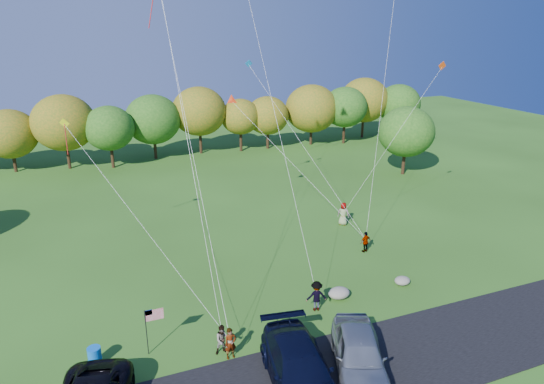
{
  "coord_description": "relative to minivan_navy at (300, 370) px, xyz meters",
  "views": [
    {
      "loc": [
        -8.55,
        -20.19,
        15.73
      ],
      "look_at": [
        1.98,
        6.0,
        5.9
      ],
      "focal_mm": 32.0,
      "sensor_mm": 36.0,
      "label": 1
    }
  ],
  "objects": [
    {
      "name": "ground",
      "position": [
        0.71,
        4.04,
        -1.03
      ],
      "size": [
        140.0,
        140.0,
        0.0
      ],
      "primitive_type": "plane",
      "color": "#295117",
      "rests_on": "ground"
    },
    {
      "name": "flyer_a",
      "position": [
        -2.25,
        3.24,
        -0.19
      ],
      "size": [
        0.66,
        0.48,
        1.67
      ],
      "primitive_type": "imported",
      "rotation": [
        0.0,
        0.0,
        0.14
      ],
      "color": "#4C4C59",
      "rests_on": "ground"
    },
    {
      "name": "minivan_silver",
      "position": [
        3.05,
        -0.06,
        0.01
      ],
      "size": [
        4.37,
        6.2,
        1.96
      ],
      "primitive_type": "imported",
      "rotation": [
        0.0,
        0.0,
        -0.4
      ],
      "color": "#999EA3",
      "rests_on": "asphalt_lane"
    },
    {
      "name": "trash_barrel",
      "position": [
        -8.54,
        5.2,
        -0.55
      ],
      "size": [
        0.64,
        0.64,
        0.96
      ],
      "primitive_type": "cylinder",
      "color": "blue",
      "rests_on": "ground"
    },
    {
      "name": "boulder_near",
      "position": [
        5.48,
        6.12,
        -0.69
      ],
      "size": [
        1.34,
        1.05,
        0.67
      ],
      "primitive_type": "ellipsoid",
      "color": "gray",
      "rests_on": "ground"
    },
    {
      "name": "asphalt_lane",
      "position": [
        0.71,
        0.04,
        -1.0
      ],
      "size": [
        44.0,
        6.0,
        0.06
      ],
      "primitive_type": "cube",
      "color": "black",
      "rests_on": "ground"
    },
    {
      "name": "boulder_far",
      "position": [
        10.02,
        6.02,
        -0.76
      ],
      "size": [
        1.03,
        0.86,
        0.53
      ],
      "primitive_type": "ellipsoid",
      "color": "slate",
      "rests_on": "ground"
    },
    {
      "name": "flyer_e",
      "position": [
        11.38,
        15.97,
        -0.07
      ],
      "size": [
        1.11,
        1.07,
        1.92
      ],
      "primitive_type": "imported",
      "rotation": [
        0.0,
        0.0,
        2.45
      ],
      "color": "#4C4C59",
      "rests_on": "ground"
    },
    {
      "name": "minivan_navy",
      "position": [
        0.0,
        0.0,
        0.0
      ],
      "size": [
        3.72,
        7.03,
        1.94
      ],
      "primitive_type": "imported",
      "rotation": [
        0.0,
        0.0,
        -0.16
      ],
      "color": "black",
      "rests_on": "asphalt_lane"
    },
    {
      "name": "flyer_c",
      "position": [
        3.61,
        5.48,
        -0.11
      ],
      "size": [
        1.31,
        0.93,
        1.83
      ],
      "primitive_type": "imported",
      "rotation": [
        0.0,
        0.0,
        2.91
      ],
      "color": "#4C4C59",
      "rests_on": "ground"
    },
    {
      "name": "flyer_d",
      "position": [
        10.36,
        10.94,
        -0.24
      ],
      "size": [
        0.97,
        0.53,
        1.57
      ],
      "primitive_type": "imported",
      "rotation": [
        0.0,
        0.0,
        3.31
      ],
      "color": "#4C4C59",
      "rests_on": "ground"
    },
    {
      "name": "treeline",
      "position": [
        -2.89,
        39.72,
        3.55
      ],
      "size": [
        76.16,
        26.98,
        8.03
      ],
      "color": "#3B2815",
      "rests_on": "ground"
    },
    {
      "name": "flyer_b",
      "position": [
        -2.51,
        3.72,
        -0.23
      ],
      "size": [
        0.81,
        0.64,
        1.6
      ],
      "primitive_type": "imported",
      "rotation": [
        0.0,
        0.0,
        -0.05
      ],
      "color": "#4C4C59",
      "rests_on": "ground"
    },
    {
      "name": "flag_assembly",
      "position": [
        -5.74,
        5.06,
        0.87
      ],
      "size": [
        0.93,
        0.61,
        2.53
      ],
      "color": "black",
      "rests_on": "ground"
    }
  ]
}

